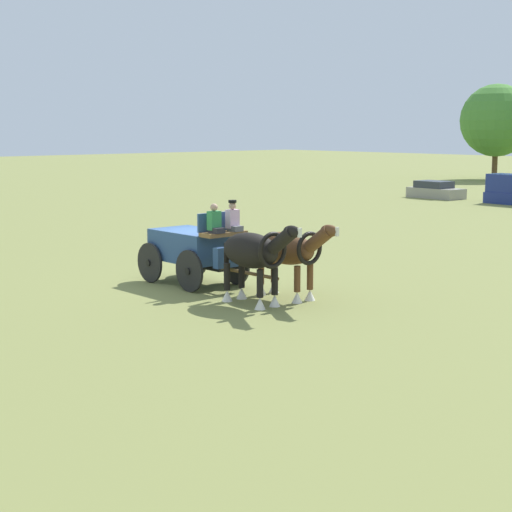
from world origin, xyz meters
name	(u,v)px	position (x,y,z in m)	size (l,w,h in m)	color
ground_plane	(193,283)	(0.00, 0.00, 0.00)	(220.00, 220.00, 0.00)	olive
show_wagon	(196,247)	(0.18, 0.00, 1.16)	(5.52, 1.97, 2.66)	#2D4C7A
draft_horse_near	(289,251)	(3.62, 0.62, 1.36)	(3.19, 0.94, 2.23)	brown
draft_horse_off	(254,253)	(3.60, -0.68, 1.42)	(3.03, 0.99, 2.30)	black
parked_vehicle_a	(435,191)	(-13.91, 31.54, 0.50)	(3.93, 1.96, 1.16)	gray
tree_a	(497,120)	(-22.69, 52.65, 5.38)	(6.62, 6.62, 8.70)	brown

